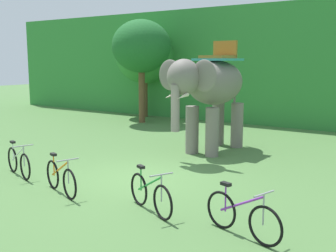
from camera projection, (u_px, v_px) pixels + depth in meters
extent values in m
plane|color=#4C753D|center=(139.00, 178.00, 11.00)|extent=(80.00, 80.00, 0.00)
cube|color=#338438|center=(297.00, 65.00, 21.56)|extent=(36.00, 6.00, 5.75)
cylinder|color=brown|center=(145.00, 99.00, 22.97)|extent=(0.28, 0.28, 2.02)
ellipsoid|color=#338438|center=(145.00, 56.00, 22.60)|extent=(3.22, 3.22, 3.00)
cylinder|color=brown|center=(142.00, 96.00, 20.77)|extent=(0.32, 0.32, 2.63)
ellipsoid|color=#1E6028|center=(141.00, 46.00, 20.39)|extent=(2.91, 2.91, 2.60)
ellipsoid|color=slate|center=(216.00, 83.00, 14.13)|extent=(1.49, 2.94, 1.50)
cylinder|color=slate|center=(212.00, 132.00, 13.43)|extent=(0.44, 0.44, 1.60)
cylinder|color=slate|center=(192.00, 130.00, 13.87)|extent=(0.44, 0.44, 1.60)
cylinder|color=slate|center=(237.00, 125.00, 14.87)|extent=(0.44, 0.44, 1.60)
cylinder|color=slate|center=(218.00, 123.00, 15.31)|extent=(0.44, 0.44, 1.60)
ellipsoid|color=slate|center=(184.00, 77.00, 12.48)|extent=(1.03, 1.13, 1.10)
ellipsoid|color=slate|center=(204.00, 76.00, 12.24)|extent=(0.84, 0.18, 0.96)
ellipsoid|color=slate|center=(170.00, 75.00, 12.95)|extent=(0.84, 0.18, 0.96)
cylinder|color=slate|center=(175.00, 108.00, 12.26)|extent=(0.26, 0.26, 1.40)
cone|color=beige|center=(182.00, 97.00, 12.12)|extent=(0.14, 0.57, 0.21)
cone|color=beige|center=(170.00, 96.00, 12.38)|extent=(0.14, 0.57, 0.21)
cube|color=teal|center=(218.00, 60.00, 14.09)|extent=(1.37, 1.34, 0.08)
cube|color=olive|center=(218.00, 57.00, 14.07)|extent=(0.93, 1.13, 0.10)
cube|color=olive|center=(225.00, 49.00, 14.43)|extent=(0.90, 0.13, 0.56)
cylinder|color=slate|center=(235.00, 93.00, 15.34)|extent=(0.08, 0.08, 0.90)
torus|color=black|center=(13.00, 160.00, 11.55)|extent=(0.69, 0.26, 0.71)
torus|color=black|center=(25.00, 167.00, 10.78)|extent=(0.69, 0.26, 0.71)
cylinder|color=silver|center=(18.00, 154.00, 11.14)|extent=(0.94, 0.34, 0.54)
cylinder|color=silver|center=(13.00, 151.00, 11.43)|extent=(0.03, 0.03, 0.52)
cube|color=black|center=(13.00, 142.00, 11.39)|extent=(0.22, 0.16, 0.06)
cylinder|color=#9E9EA3|center=(24.00, 156.00, 10.77)|extent=(0.03, 0.03, 0.55)
cylinder|color=#9E9EA3|center=(23.00, 146.00, 10.73)|extent=(0.19, 0.51, 0.03)
torus|color=black|center=(53.00, 175.00, 10.05)|extent=(0.69, 0.28, 0.71)
torus|color=black|center=(70.00, 184.00, 9.26)|extent=(0.69, 0.28, 0.71)
cylinder|color=orange|center=(60.00, 169.00, 9.63)|extent=(0.93, 0.36, 0.54)
cylinder|color=orange|center=(54.00, 165.00, 9.93)|extent=(0.03, 0.03, 0.52)
cube|color=black|center=(53.00, 154.00, 9.89)|extent=(0.22, 0.16, 0.06)
cylinder|color=#9E9EA3|center=(68.00, 172.00, 9.25)|extent=(0.03, 0.03, 0.55)
cylinder|color=#9E9EA3|center=(68.00, 160.00, 9.21)|extent=(0.20, 0.50, 0.03)
torus|color=black|center=(139.00, 189.00, 8.90)|extent=(0.67, 0.34, 0.71)
torus|color=black|center=(163.00, 203.00, 8.06)|extent=(0.67, 0.34, 0.71)
cylinder|color=green|center=(150.00, 183.00, 8.46)|extent=(0.90, 0.44, 0.54)
cylinder|color=green|center=(141.00, 179.00, 8.77)|extent=(0.03, 0.03, 0.52)
cube|color=black|center=(141.00, 167.00, 8.73)|extent=(0.22, 0.17, 0.06)
cylinder|color=#9E9EA3|center=(161.00, 188.00, 8.06)|extent=(0.03, 0.03, 0.55)
cylinder|color=#9E9EA3|center=(161.00, 175.00, 8.01)|extent=(0.24, 0.49, 0.03)
torus|color=black|center=(221.00, 210.00, 7.67)|extent=(0.70, 0.25, 0.71)
torus|color=black|center=(265.00, 226.00, 6.91)|extent=(0.70, 0.25, 0.71)
cylinder|color=purple|center=(241.00, 204.00, 7.27)|extent=(0.94, 0.32, 0.54)
cylinder|color=purple|center=(226.00, 198.00, 7.55)|extent=(0.03, 0.03, 0.52)
cube|color=black|center=(226.00, 184.00, 7.51)|extent=(0.22, 0.15, 0.06)
cylinder|color=#9E9EA3|center=(263.00, 209.00, 6.90)|extent=(0.03, 0.03, 0.55)
cylinder|color=#9E9EA3|center=(264.00, 194.00, 6.86)|extent=(0.18, 0.51, 0.03)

